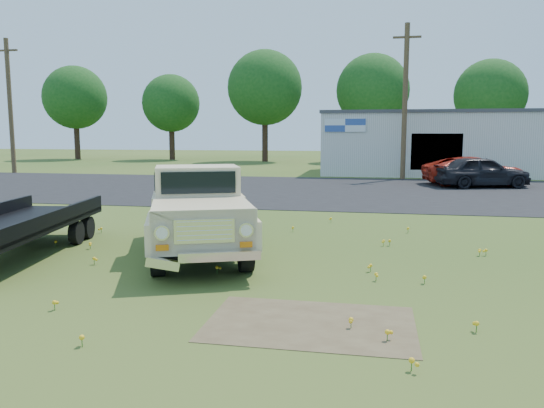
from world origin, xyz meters
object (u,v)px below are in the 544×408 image
Objects in this scene: flatbed_trailer at (14,220)px; dark_sedan at (481,172)px; vintage_pickup_truck at (198,210)px; red_pickup at (475,171)px.

flatbed_trailer is 22.14m from dark_sedan.
vintage_pickup_truck is 4.09m from flatbed_trailer.
flatbed_trailer is (-3.97, -0.97, -0.19)m from vintage_pickup_truck.
vintage_pickup_truck is at bearing 143.40° from red_pickup.
vintage_pickup_truck is 20.22m from red_pickup.
flatbed_trailer is 23.08m from red_pickup.
flatbed_trailer is at bearing 172.17° from vintage_pickup_truck.
red_pickup is 1.23m from dark_sedan.
red_pickup is at bearing -11.14° from dark_sedan.
flatbed_trailer is 1.14× the size of red_pickup.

